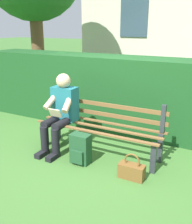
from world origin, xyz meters
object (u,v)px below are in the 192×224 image
(person_seated, at_px, (61,111))
(backpack, at_px, (80,149))
(handbag, at_px, (132,171))
(park_bench, at_px, (101,126))

(person_seated, relative_size, backpack, 2.72)
(handbag, bearing_deg, backpack, -3.14)
(backpack, bearing_deg, handbag, 176.86)
(person_seated, bearing_deg, park_bench, -164.56)
(park_bench, relative_size, backpack, 4.47)
(park_bench, bearing_deg, person_seated, 15.44)
(person_seated, height_order, backpack, person_seated)
(park_bench, height_order, backpack, park_bench)
(person_seated, xyz_separation_m, handbag, (-1.29, 0.32, -0.51))
(person_seated, xyz_separation_m, backpack, (-0.51, 0.28, -0.41))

